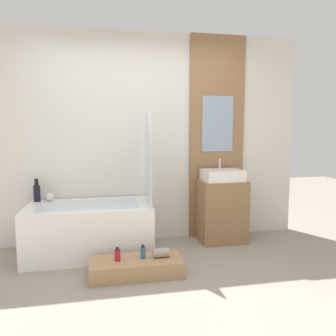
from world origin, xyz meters
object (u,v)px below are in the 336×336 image
(vase_tall_dark, at_px, (37,192))
(vase_round_light, at_px, (50,197))
(bottle_soap_secondary, at_px, (143,252))
(bottle_soap_primary, at_px, (117,255))
(wooden_step_bench, at_px, (136,267))
(sink, at_px, (222,175))
(bathtub, at_px, (90,229))

(vase_tall_dark, distance_m, vase_round_light, 0.16)
(bottle_soap_secondary, bearing_deg, bottle_soap_primary, 180.00)
(vase_tall_dark, xyz_separation_m, vase_round_light, (0.14, -0.01, -0.06))
(wooden_step_bench, bearing_deg, sink, 33.83)
(bottle_soap_primary, relative_size, bottle_soap_secondary, 0.94)
(vase_tall_dark, height_order, vase_round_light, vase_tall_dark)
(vase_tall_dark, height_order, bottle_soap_primary, vase_tall_dark)
(vase_round_light, xyz_separation_m, bottle_soap_secondary, (0.99, -0.91, -0.40))
(bathtub, height_order, bottle_soap_primary, bathtub)
(vase_round_light, bearing_deg, bottle_soap_primary, -51.08)
(vase_round_light, relative_size, bottle_soap_primary, 0.73)
(bathtub, xyz_separation_m, wooden_step_bench, (0.46, -0.64, -0.21))
(bathtub, bearing_deg, bottle_soap_secondary, -50.47)
(bathtub, relative_size, vase_tall_dark, 5.13)
(sink, height_order, vase_round_light, sink)
(bathtub, height_order, bottle_soap_secondary, bathtub)
(wooden_step_bench, distance_m, vase_round_light, 1.40)
(sink, relative_size, bottle_soap_secondary, 3.48)
(wooden_step_bench, xyz_separation_m, bottle_soap_secondary, (0.07, 0.00, 0.14))
(vase_tall_dark, relative_size, vase_round_light, 2.81)
(bottle_soap_primary, distance_m, bottle_soap_secondary, 0.25)
(vase_round_light, height_order, bottle_soap_primary, vase_round_light)
(bottle_soap_secondary, bearing_deg, vase_tall_dark, 140.71)
(bathtub, relative_size, sink, 2.84)
(bottle_soap_primary, bearing_deg, bathtub, 113.76)
(wooden_step_bench, xyz_separation_m, vase_round_light, (-0.92, 0.91, 0.54))
(bottle_soap_primary, height_order, bottle_soap_secondary, bottle_soap_secondary)
(bathtub, distance_m, bottle_soap_primary, 0.70)
(wooden_step_bench, bearing_deg, vase_round_light, 135.11)
(wooden_step_bench, distance_m, vase_tall_dark, 1.53)
(bathtub, relative_size, wooden_step_bench, 1.54)
(bathtub, bearing_deg, vase_tall_dark, 154.73)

